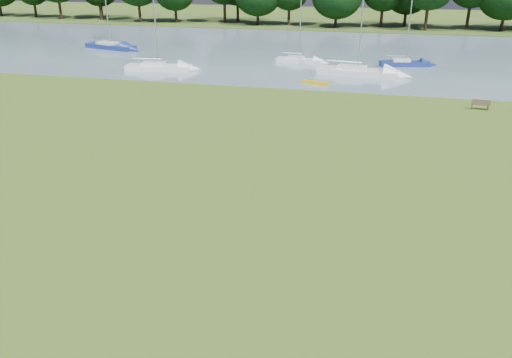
% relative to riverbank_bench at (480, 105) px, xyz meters
% --- Properties ---
extents(ground, '(220.00, 220.00, 0.00)m').
position_rel_riverbank_bench_xyz_m(ground, '(-14.21, -18.84, -0.41)').
color(ground, olive).
extents(river, '(220.00, 40.00, 0.10)m').
position_rel_riverbank_bench_xyz_m(river, '(-14.21, 23.16, -0.41)').
color(river, slate).
rests_on(river, ground).
extents(far_bank, '(220.00, 20.00, 0.40)m').
position_rel_riverbank_bench_xyz_m(far_bank, '(-14.21, 53.16, -0.41)').
color(far_bank, '#4C6626').
rests_on(far_bank, ground).
extents(riverbank_bench, '(1.35, 0.46, 0.82)m').
position_rel_riverbank_bench_xyz_m(riverbank_bench, '(0.00, 0.00, 0.00)').
color(riverbank_bench, brown).
rests_on(riverbank_bench, ground).
extents(kayak, '(2.63, 1.40, 0.26)m').
position_rel_riverbank_bench_xyz_m(kayak, '(-13.41, 5.49, -0.23)').
color(kayak, yellow).
rests_on(kayak, river).
extents(sailboat_0, '(5.44, 2.57, 7.89)m').
position_rel_riverbank_bench_xyz_m(sailboat_0, '(-5.21, 16.44, 0.11)').
color(sailboat_0, navy).
rests_on(sailboat_0, river).
extents(sailboat_2, '(7.42, 3.86, 8.54)m').
position_rel_riverbank_bench_xyz_m(sailboat_2, '(-42.00, 19.50, 0.14)').
color(sailboat_2, navy).
rests_on(sailboat_2, river).
extents(sailboat_3, '(8.23, 3.39, 10.33)m').
position_rel_riverbank_bench_xyz_m(sailboat_3, '(-9.96, 10.70, 0.15)').
color(sailboat_3, white).
rests_on(sailboat_3, river).
extents(sailboat_5, '(5.20, 1.90, 6.83)m').
position_rel_riverbank_bench_xyz_m(sailboat_5, '(-16.66, 15.74, 0.06)').
color(sailboat_5, white).
rests_on(sailboat_5, river).
extents(sailboat_6, '(6.95, 2.83, 8.70)m').
position_rel_riverbank_bench_xyz_m(sailboat_6, '(-30.25, 8.06, 0.12)').
color(sailboat_6, white).
rests_on(sailboat_6, river).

